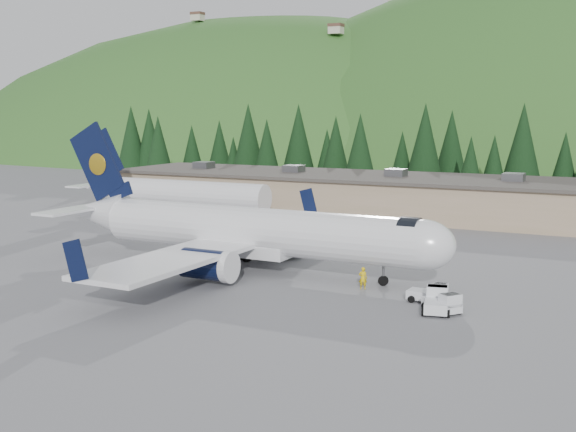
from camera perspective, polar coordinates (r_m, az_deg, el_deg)
The scene contains 9 objects.
ground at distance 62.22m, azimuth -2.47°, elevation -4.36°, with size 600.00×600.00×0.00m, color slate.
airliner at distance 62.12m, azimuth -3.38°, elevation -1.22°, with size 38.00×35.58×12.65m.
second_airliner at distance 93.27m, azimuth -9.39°, elevation 1.84°, with size 27.50×11.00×10.05m.
baggage_tug_a at distance 52.96m, azimuth 11.20°, elevation -6.04°, with size 2.82×1.82×1.46m.
baggage_tug_b at distance 50.49m, azimuth 12.24°, elevation -6.77°, with size 3.05×2.83×1.49m.
baggage_tug_c at distance 50.69m, azimuth 11.67°, elevation -6.61°, with size 2.37×3.32×1.64m.
terminal_building at distance 98.02m, azimuth 5.71°, elevation 1.81°, with size 71.00×17.00×6.10m.
ramp_worker at distance 56.01m, azimuth 5.94°, elevation -4.91°, with size 0.64×0.42×1.75m, color yellow.
tree_line at distance 119.74m, azimuth 7.86°, elevation 5.30°, with size 110.87×18.32×13.70m.
Camera 1 is at (29.37, -53.13, 13.62)m, focal length 45.00 mm.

